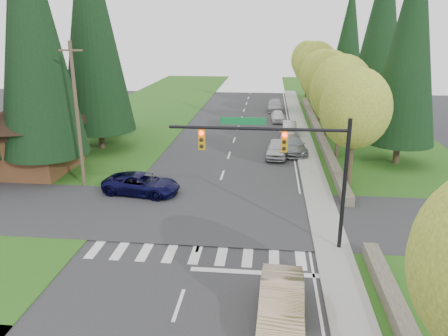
% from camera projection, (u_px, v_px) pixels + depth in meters
% --- Properties ---
extents(ground, '(120.00, 120.00, 0.00)m').
position_uv_depth(ground, '(183.00, 291.00, 18.79)').
color(ground, '#28282B').
rests_on(ground, ground).
extents(grass_east, '(14.00, 110.00, 0.06)m').
position_uv_depth(grass_east, '(383.00, 163.00, 36.41)').
color(grass_east, '#315416').
rests_on(grass_east, ground).
extents(grass_west, '(14.00, 110.00, 0.06)m').
position_uv_depth(grass_west, '(83.00, 154.00, 39.00)').
color(grass_west, '#315416').
rests_on(grass_west, ground).
extents(cross_street, '(120.00, 8.00, 0.10)m').
position_uv_depth(cross_street, '(209.00, 215.00, 26.36)').
color(cross_street, '#28282B').
rests_on(cross_street, ground).
extents(sidewalk_east, '(1.80, 80.00, 0.13)m').
position_uv_depth(sidewalk_east, '(307.00, 154.00, 38.90)').
color(sidewalk_east, gray).
rests_on(sidewalk_east, ground).
extents(curb_east, '(0.20, 80.00, 0.13)m').
position_uv_depth(curb_east, '(297.00, 153.00, 38.98)').
color(curb_east, gray).
rests_on(curb_east, ground).
extents(stone_wall_north, '(0.70, 40.00, 0.70)m').
position_uv_depth(stone_wall_north, '(318.00, 131.00, 46.21)').
color(stone_wall_north, '#4C4438').
rests_on(stone_wall_north, ground).
extents(traffic_signal, '(8.70, 0.37, 6.80)m').
position_uv_depth(traffic_signal, '(287.00, 154.00, 21.08)').
color(traffic_signal, black).
rests_on(traffic_signal, ground).
extents(brown_building, '(8.40, 8.40, 5.40)m').
position_uv_depth(brown_building, '(28.00, 132.00, 33.51)').
color(brown_building, '#4C2D19').
rests_on(brown_building, ground).
extents(utility_pole, '(1.60, 0.24, 10.00)m').
position_uv_depth(utility_pole, '(77.00, 115.00, 29.51)').
color(utility_pole, '#473828').
rests_on(utility_pole, ground).
extents(decid_tree_0, '(4.80, 4.80, 8.37)m').
position_uv_depth(decid_tree_0, '(355.00, 108.00, 29.40)').
color(decid_tree_0, '#38281C').
rests_on(decid_tree_0, ground).
extents(decid_tree_1, '(5.20, 5.20, 8.80)m').
position_uv_depth(decid_tree_1, '(341.00, 91.00, 35.95)').
color(decid_tree_1, '#38281C').
rests_on(decid_tree_1, ground).
extents(decid_tree_2, '(5.00, 5.00, 8.82)m').
position_uv_depth(decid_tree_2, '(329.00, 80.00, 42.55)').
color(decid_tree_2, '#38281C').
rests_on(decid_tree_2, ground).
extents(decid_tree_3, '(5.00, 5.00, 8.55)m').
position_uv_depth(decid_tree_3, '(322.00, 75.00, 49.24)').
color(decid_tree_3, '#38281C').
rests_on(decid_tree_3, ground).
extents(decid_tree_4, '(5.40, 5.40, 9.18)m').
position_uv_depth(decid_tree_4, '(317.00, 66.00, 55.73)').
color(decid_tree_4, '#38281C').
rests_on(decid_tree_4, ground).
extents(decid_tree_5, '(4.80, 4.80, 8.30)m').
position_uv_depth(decid_tree_5, '(311.00, 66.00, 62.54)').
color(decid_tree_5, '#38281C').
rests_on(decid_tree_5, ground).
extents(decid_tree_6, '(5.20, 5.20, 8.86)m').
position_uv_depth(decid_tree_6, '(308.00, 60.00, 69.05)').
color(decid_tree_6, '#38281C').
rests_on(decid_tree_6, ground).
extents(conifer_w_a, '(6.12, 6.12, 19.80)m').
position_uv_depth(conifer_w_a, '(32.00, 28.00, 30.01)').
color(conifer_w_a, '#38281C').
rests_on(conifer_w_a, ground).
extents(conifer_w_b, '(5.44, 5.44, 17.80)m').
position_uv_depth(conifer_w_b, '(24.00, 41.00, 34.40)').
color(conifer_w_b, '#38281C').
rests_on(conifer_w_b, ground).
extents(conifer_w_c, '(6.46, 6.46, 20.80)m').
position_uv_depth(conifer_w_c, '(91.00, 21.00, 37.32)').
color(conifer_w_c, '#38281C').
rests_on(conifer_w_c, ground).
extents(conifer_w_e, '(5.78, 5.78, 18.80)m').
position_uv_depth(conifer_w_e, '(96.00, 33.00, 43.51)').
color(conifer_w_e, '#38281C').
rests_on(conifer_w_e, ground).
extents(conifer_e_a, '(5.44, 5.44, 17.80)m').
position_uv_depth(conifer_e_a, '(411.00, 41.00, 33.30)').
color(conifer_e_a, '#38281C').
rests_on(conifer_e_a, ground).
extents(conifer_e_b, '(6.12, 6.12, 19.80)m').
position_uv_depth(conifer_e_b, '(382.00, 27.00, 46.14)').
color(conifer_e_b, '#38281C').
rests_on(conifer_e_b, ground).
extents(conifer_e_c, '(5.10, 5.10, 16.80)m').
position_uv_depth(conifer_e_c, '(349.00, 39.00, 59.95)').
color(conifer_e_c, '#38281C').
rests_on(conifer_e_c, ground).
extents(sedan_champagne, '(1.84, 4.86, 1.58)m').
position_uv_depth(sedan_champagne, '(281.00, 304.00, 16.59)').
color(sedan_champagne, tan).
rests_on(sedan_champagne, ground).
extents(suv_navy, '(5.50, 3.16, 1.44)m').
position_uv_depth(suv_navy, '(142.00, 184.00, 29.48)').
color(suv_navy, black).
rests_on(suv_navy, ground).
extents(parked_car_a, '(2.07, 4.51, 1.50)m').
position_uv_depth(parked_car_a, '(277.00, 149.00, 37.95)').
color(parked_car_a, '#B6B7BC').
rests_on(parked_car_a, ground).
extents(parked_car_b, '(2.77, 5.39, 1.50)m').
position_uv_depth(parked_car_b, '(292.00, 145.00, 39.18)').
color(parked_car_b, gray).
rests_on(parked_car_b, ground).
extents(parked_car_c, '(1.48, 4.08, 1.34)m').
position_uv_depth(parked_car_c, '(289.00, 128.00, 46.00)').
color(parked_car_c, '#B3B2B7').
rests_on(parked_car_c, ground).
extents(parked_car_d, '(1.78, 3.95, 1.32)m').
position_uv_depth(parked_car_d, '(278.00, 116.00, 52.20)').
color(parked_car_d, white).
rests_on(parked_car_d, ground).
extents(parked_car_e, '(2.09, 4.99, 1.44)m').
position_uv_depth(parked_car_e, '(275.00, 106.00, 58.83)').
color(parked_car_e, '#9D9DA1').
rests_on(parked_car_e, ground).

